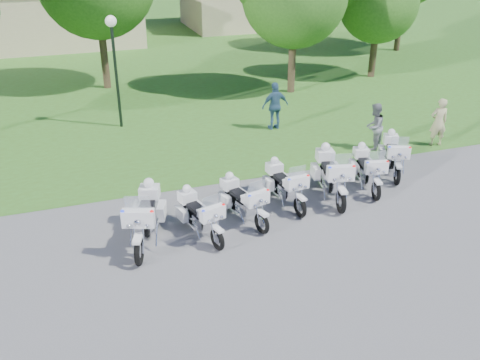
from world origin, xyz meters
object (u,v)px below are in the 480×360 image
object	(u,v)px
motorcycle_1	(200,214)
lamp_post	(113,45)
motorcycle_2	(243,200)
motorcycle_5	(367,168)
bystander_a	(438,122)
motorcycle_3	(285,184)
motorcycle_4	(331,174)
bystander_c	(275,106)
motorcycle_6	(393,154)
bystander_b	(374,127)
motorcycle_0	(145,216)

from	to	relation	value
motorcycle_1	lamp_post	bearing A→B (deg)	-98.80
motorcycle_2	motorcycle_5	bearing A→B (deg)	174.07
lamp_post	bystander_a	size ratio (longest dim) A/B	2.44
motorcycle_3	motorcycle_4	size ratio (longest dim) A/B	0.87
bystander_c	motorcycle_3	bearing A→B (deg)	67.73
motorcycle_2	motorcycle_6	size ratio (longest dim) A/B	0.99
lamp_post	bystander_b	bearing A→B (deg)	-32.87
motorcycle_3	motorcycle_5	distance (m)	2.91
motorcycle_2	lamp_post	xyz separation A→B (m)	(-2.23, 8.83, 2.73)
bystander_a	bystander_c	world-z (taller)	bystander_c
lamp_post	motorcycle_2	bearing A→B (deg)	-75.80
motorcycle_1	motorcycle_3	world-z (taller)	motorcycle_3
motorcycle_1	motorcycle_2	xyz separation A→B (m)	(1.36, 0.38, 0.00)
motorcycle_3	bystander_b	bearing A→B (deg)	-154.48
lamp_post	bystander_c	size ratio (longest dim) A/B	2.31
motorcycle_5	bystander_a	bearing A→B (deg)	-140.27
motorcycle_1	bystander_c	xyz separation A→B (m)	(5.02, 6.90, 0.35)
motorcycle_0	motorcycle_6	size ratio (longest dim) A/B	1.16
bystander_a	bystander_b	bearing A→B (deg)	0.83
motorcycle_2	motorcycle_0	bearing A→B (deg)	-10.05
motorcycle_3	lamp_post	bearing A→B (deg)	-70.84
motorcycle_3	bystander_b	distance (m)	5.54
bystander_c	motorcycle_5	bearing A→B (deg)	94.83
motorcycle_0	motorcycle_3	bearing A→B (deg)	-150.69
bystander_a	motorcycle_0	bearing A→B (deg)	26.29
bystander_a	motorcycle_1	bearing A→B (deg)	29.08
motorcycle_2	motorcycle_6	distance (m)	5.98
motorcycle_1	motorcycle_4	distance (m)	4.49
lamp_post	bystander_a	bearing A→B (deg)	-28.45
lamp_post	motorcycle_6	bearing A→B (deg)	-42.84
motorcycle_6	lamp_post	bearing A→B (deg)	-18.73
motorcycle_3	motorcycle_4	bearing A→B (deg)	174.14
motorcycle_4	bystander_b	size ratio (longest dim) A/B	1.47
motorcycle_2	lamp_post	distance (m)	9.51
motorcycle_6	motorcycle_1	bearing A→B (deg)	37.78
bystander_a	motorcycle_5	bearing A→B (deg)	38.07
motorcycle_6	lamp_post	distance (m)	11.31
motorcycle_5	motorcycle_6	size ratio (longest dim) A/B	1.03
bystander_c	motorcycle_4	bearing A→B (deg)	81.56
motorcycle_6	bystander_b	size ratio (longest dim) A/B	1.24
motorcycle_2	bystander_b	bearing A→B (deg)	-166.81
motorcycle_0	motorcycle_2	distance (m)	2.80
bystander_a	motorcycle_4	bearing A→B (deg)	33.88
motorcycle_1	motorcycle_6	xyz separation A→B (m)	(7.18, 1.75, 0.04)
motorcycle_0	motorcycle_5	distance (m)	7.26
motorcycle_0	motorcycle_5	bearing A→B (deg)	-153.31
bystander_c	bystander_a	bearing A→B (deg)	141.88
bystander_b	bystander_a	bearing A→B (deg)	132.51
motorcycle_3	bystander_b	world-z (taller)	bystander_b
motorcycle_1	motorcycle_5	distance (m)	5.88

